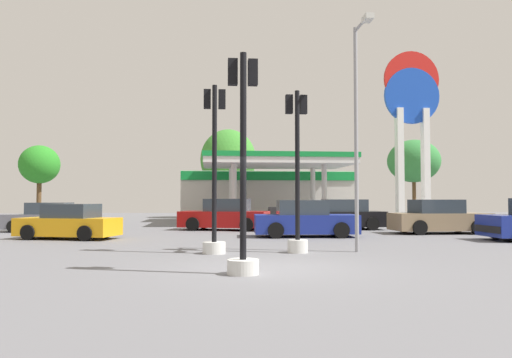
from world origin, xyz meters
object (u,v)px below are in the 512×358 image
(car_4, at_px, (439,218))
(traffic_signal_0, at_px, (214,190))
(station_pole_sign, at_px, (412,116))
(tree_0, at_px, (40,165))
(traffic_signal_1, at_px, (243,190))
(tree_1, at_px, (228,160))
(car_0, at_px, (69,223))
(traffic_signal_2, at_px, (297,189))
(car_1, at_px, (342,216))
(tree_2, at_px, (414,161))
(car_5, at_px, (47,218))
(corner_streetlamp, at_px, (358,115))
(car_3, at_px, (305,220))
(car_2, at_px, (225,216))

(car_4, distance_m, traffic_signal_0, 12.78)
(station_pole_sign, bearing_deg, tree_0, 153.79)
(station_pole_sign, relative_size, traffic_signal_0, 2.22)
(traffic_signal_1, bearing_deg, tree_1, 88.42)
(car_0, height_order, tree_0, tree_0)
(traffic_signal_2, bearing_deg, traffic_signal_1, -115.49)
(car_1, height_order, tree_2, tree_2)
(car_5, relative_size, tree_1, 0.54)
(car_0, relative_size, corner_streetlamp, 0.61)
(station_pole_sign, distance_m, car_0, 21.73)
(car_3, height_order, traffic_signal_0, traffic_signal_0)
(car_0, distance_m, traffic_signal_1, 11.64)
(tree_0, relative_size, tree_2, 0.89)
(car_4, xyz_separation_m, tree_2, (7.92, 20.94, 4.32))
(car_0, xyz_separation_m, car_1, (12.51, 4.90, 0.08))
(station_pole_sign, relative_size, traffic_signal_1, 2.32)
(traffic_signal_1, distance_m, tree_1, 31.19)
(traffic_signal_1, xyz_separation_m, traffic_signal_2, (1.90, 3.99, 0.10))
(traffic_signal_0, distance_m, corner_streetlamp, 4.88)
(car_3, bearing_deg, traffic_signal_0, -123.07)
(car_5, height_order, tree_2, tree_2)
(station_pole_sign, distance_m, traffic_signal_0, 20.57)
(car_1, bearing_deg, tree_1, 108.03)
(traffic_signal_0, xyz_separation_m, tree_0, (-14.69, 28.85, 2.66))
(tree_0, bearing_deg, traffic_signal_0, -63.02)
(traffic_signal_1, height_order, traffic_signal_2, traffic_signal_2)
(tree_1, distance_m, tree_2, 16.96)
(car_4, relative_size, car_5, 1.08)
(station_pole_sign, xyz_separation_m, car_3, (-8.81, -9.40, -6.20))
(tree_1, bearing_deg, car_4, -65.50)
(traffic_signal_2, xyz_separation_m, tree_0, (-17.16, 28.84, 2.62))
(tree_1, bearing_deg, car_3, -83.35)
(car_0, distance_m, car_3, 9.63)
(tree_0, bearing_deg, traffic_signal_2, -59.24)
(traffic_signal_2, bearing_deg, tree_2, 60.63)
(car_5, relative_size, corner_streetlamp, 0.59)
(traffic_signal_2, height_order, corner_streetlamp, corner_streetlamp)
(traffic_signal_1, distance_m, tree_2, 36.92)
(tree_2, bearing_deg, tree_0, 178.91)
(corner_streetlamp, bearing_deg, car_3, 93.90)
(car_2, bearing_deg, traffic_signal_2, -80.28)
(tree_1, bearing_deg, car_0, -108.58)
(station_pole_sign, distance_m, car_1, 9.79)
(traffic_signal_0, relative_size, tree_1, 0.66)
(car_1, xyz_separation_m, car_2, (-6.13, 0.07, 0.01))
(tree_0, bearing_deg, car_3, -50.93)
(traffic_signal_2, height_order, tree_0, tree_0)
(car_0, bearing_deg, station_pole_sign, 27.61)
(car_2, xyz_separation_m, tree_0, (-15.33, 18.15, 3.79))
(car_3, height_order, corner_streetlamp, corner_streetlamp)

